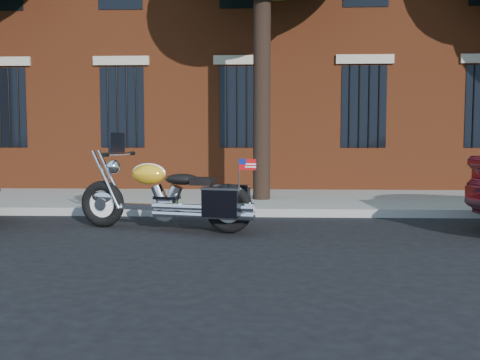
{
  "coord_description": "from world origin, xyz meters",
  "views": [
    {
      "loc": [
        0.53,
        -8.27,
        1.41
      ],
      "look_at": [
        0.14,
        0.8,
        0.71
      ],
      "focal_mm": 40.0,
      "sensor_mm": 36.0,
      "label": 1
    }
  ],
  "objects": [
    {
      "name": "motorcycle",
      "position": [
        -0.86,
        -0.2,
        0.51
      ],
      "size": [
        2.84,
        1.28,
        1.5
      ],
      "rotation": [
        0.0,
        0.0,
        -0.23
      ],
      "color": "black",
      "rests_on": "ground"
    },
    {
      "name": "curb",
      "position": [
        0.0,
        1.38,
        0.07
      ],
      "size": [
        40.0,
        0.16,
        0.15
      ],
      "primitive_type": "cube",
      "color": "gray",
      "rests_on": "ground"
    },
    {
      "name": "building",
      "position": [
        0.0,
        10.06,
        6.0
      ],
      "size": [
        26.0,
        10.08,
        12.0
      ],
      "color": "brown",
      "rests_on": "ground"
    },
    {
      "name": "sidewalk",
      "position": [
        0.0,
        3.26,
        0.07
      ],
      "size": [
        40.0,
        3.6,
        0.15
      ],
      "primitive_type": "cube",
      "color": "gray",
      "rests_on": "ground"
    },
    {
      "name": "ground",
      "position": [
        0.0,
        0.0,
        0.0
      ],
      "size": [
        120.0,
        120.0,
        0.0
      ],
      "primitive_type": "plane",
      "color": "black",
      "rests_on": "ground"
    }
  ]
}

